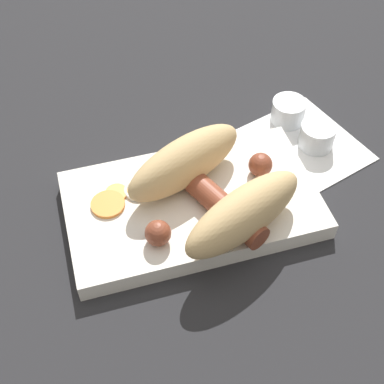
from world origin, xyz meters
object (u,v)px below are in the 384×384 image
Objects in this scene: food_tray at (192,205)px; sausage at (212,197)px; condiment_cup_near at (317,137)px; condiment_cup_far at (288,113)px; bread_roll at (213,187)px.

food_tray is 0.03m from sausage.
condiment_cup_near is (-0.15, -0.07, -0.02)m from sausage.
condiment_cup_far is (-0.14, -0.12, -0.02)m from sausage.
food_tray is 0.19m from condiment_cup_far.
condiment_cup_far is at bearing -145.83° from food_tray.
food_tray is 0.05m from bread_roll.
bread_roll is 1.21× the size of sausage.
bread_roll is 0.17m from condiment_cup_near.
bread_roll reaches higher than condiment_cup_near.
condiment_cup_far is at bearing -72.12° from condiment_cup_near.
bread_roll reaches higher than food_tray.
food_tray is 6.39× the size of condiment_cup_far.
sausage is 0.18m from condiment_cup_far.
condiment_cup_near is (-0.15, -0.07, -0.04)m from bread_roll.
condiment_cup_far reaches higher than food_tray.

